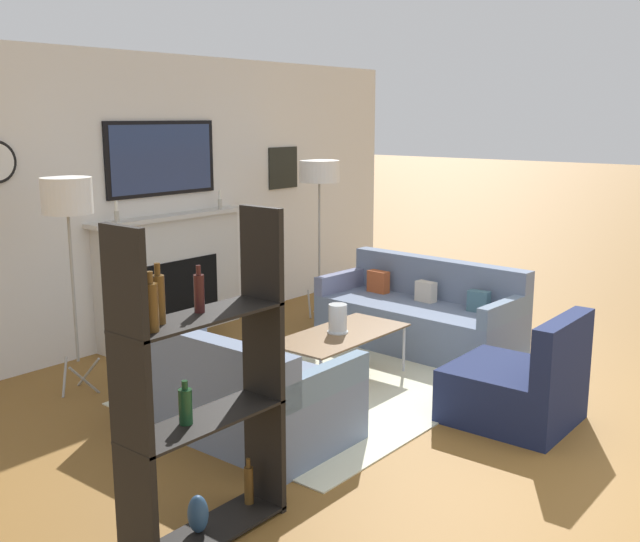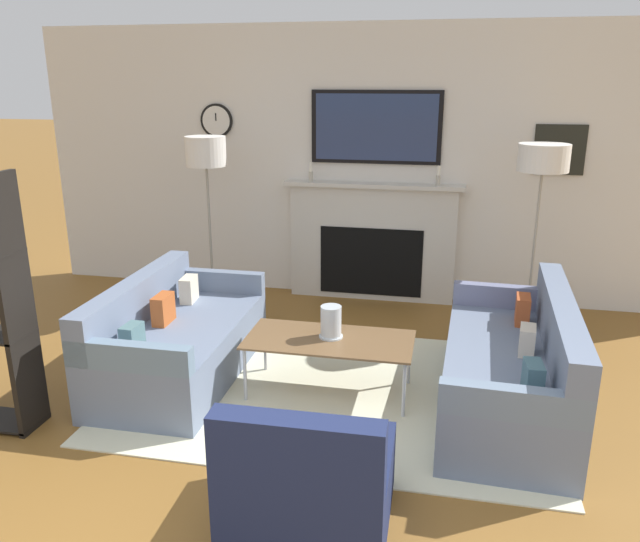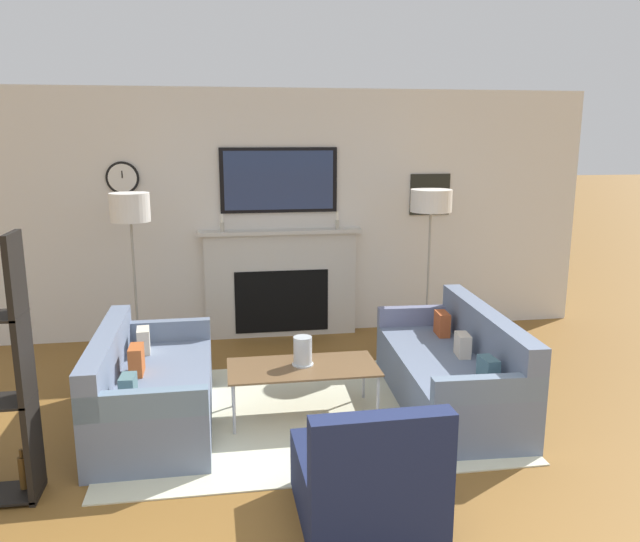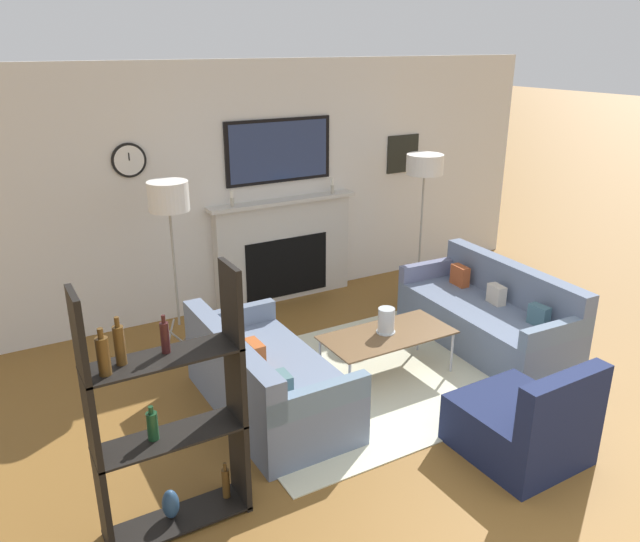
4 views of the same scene
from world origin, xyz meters
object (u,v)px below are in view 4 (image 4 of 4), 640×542
at_px(floor_lamp_left, 169,199).
at_px(floor_lamp_right, 425,167).
at_px(shelf_unit, 167,420).
at_px(coffee_table, 387,336).
at_px(hurricane_candle, 386,322).
at_px(couch_left, 265,380).
at_px(armchair, 524,425).
at_px(couch_right, 488,317).

relative_size(floor_lamp_left, floor_lamp_right, 1.00).
bearing_deg(shelf_unit, coffee_table, 21.04).
bearing_deg(shelf_unit, hurricane_candle, 21.76).
relative_size(couch_left, floor_lamp_left, 0.99).
height_order(armchair, hurricane_candle, armchair).
xyz_separation_m(coffee_table, hurricane_candle, (0.00, 0.03, 0.13)).
xyz_separation_m(couch_left, couch_right, (2.45, -0.00, 0.01)).
distance_m(armchair, floor_lamp_left, 3.56).
xyz_separation_m(couch_right, floor_lamp_left, (-2.71, 1.43, 1.23)).
xyz_separation_m(armchair, coffee_table, (-0.18, 1.44, 0.14)).
bearing_deg(couch_right, coffee_table, -178.53).
relative_size(armchair, floor_lamp_left, 0.50).
distance_m(armchair, coffee_table, 1.46).
bearing_deg(armchair, couch_left, 132.87).
height_order(floor_lamp_right, shelf_unit, floor_lamp_right).
distance_m(couch_left, couch_right, 2.45).
relative_size(couch_right, floor_lamp_left, 1.13).
bearing_deg(armchair, shelf_unit, 166.35).
xyz_separation_m(floor_lamp_left, floor_lamp_right, (2.96, -0.00, 0.02)).
relative_size(armchair, floor_lamp_right, 0.50).
bearing_deg(floor_lamp_right, floor_lamp_left, 180.00).
bearing_deg(shelf_unit, armchair, -13.65).
xyz_separation_m(hurricane_candle, floor_lamp_right, (1.51, 1.43, 1.01)).
bearing_deg(hurricane_candle, floor_lamp_right, 43.41).
xyz_separation_m(coffee_table, floor_lamp_left, (-1.45, 1.46, 1.12)).
distance_m(couch_left, floor_lamp_left, 1.91).
xyz_separation_m(couch_right, floor_lamp_right, (0.25, 1.43, 1.25)).
bearing_deg(floor_lamp_left, couch_right, -27.85).
bearing_deg(coffee_table, floor_lamp_left, 134.65).
relative_size(coffee_table, floor_lamp_left, 0.70).
bearing_deg(couch_right, floor_lamp_left, 152.15).
distance_m(couch_right, hurricane_candle, 1.28).
height_order(coffee_table, shelf_unit, shelf_unit).
bearing_deg(couch_left, couch_right, -0.04).
bearing_deg(armchair, floor_lamp_left, 119.27).
bearing_deg(coffee_table, couch_left, 178.35).
distance_m(hurricane_candle, floor_lamp_right, 2.31).
height_order(couch_left, armchair, armchair).
bearing_deg(coffee_table, couch_right, 1.47).
distance_m(couch_right, armchair, 1.83).
height_order(couch_left, hurricane_candle, couch_left).
relative_size(couch_left, armchair, 1.97).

